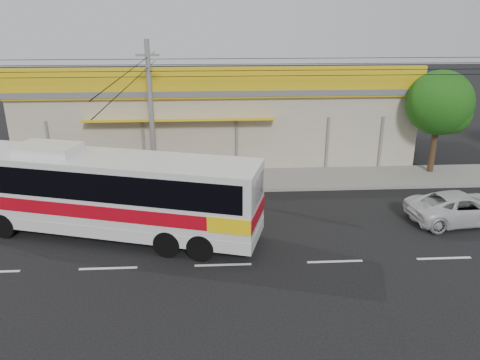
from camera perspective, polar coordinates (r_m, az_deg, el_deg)
The scene contains 10 objects.
ground at distance 18.95m, azimuth -2.27°, elevation -6.49°, with size 120.00×120.00×0.00m, color black.
sidewalk at distance 24.44m, azimuth -2.57°, elevation -0.03°, with size 30.00×3.20×0.15m, color slate.
lane_markings at distance 16.76m, azimuth -2.08°, elevation -10.31°, with size 50.00×0.12×0.01m, color silver, non-canonical shape.
storefront_building at distance 29.15m, azimuth -2.83°, elevation 7.84°, with size 22.60×9.20×5.70m.
coach_bus at distance 18.61m, azimuth -15.13°, elevation -1.24°, with size 11.93×5.67×3.61m.
motorbike_red at distance 25.12m, azimuth -10.97°, elevation 1.55°, with size 0.66×1.88×0.99m, color #96130A.
motorbike_dark at distance 27.04m, azimuth -23.34°, elevation 1.59°, with size 0.47×1.68×1.01m, color black.
white_car at distance 21.78m, azimuth 25.42°, elevation -3.06°, with size 2.11×4.58×1.27m, color silver.
utility_pole at distance 22.69m, azimuth -11.12°, elevation 13.35°, with size 34.00×14.00×7.22m.
tree_near at distance 26.73m, azimuth 23.40°, elevation 8.36°, with size 3.38×3.38×5.60m.
Camera 1 is at (-0.25, -16.95, 8.48)m, focal length 35.00 mm.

